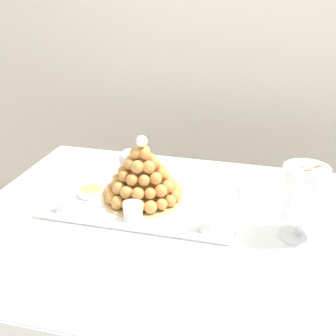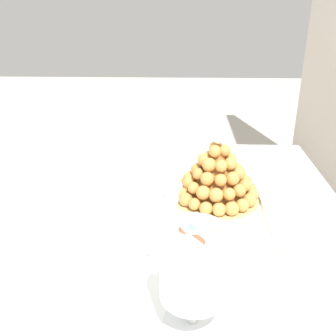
# 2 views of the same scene
# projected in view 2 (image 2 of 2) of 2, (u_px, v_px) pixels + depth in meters

# --- Properties ---
(buffet_table) EXTENTS (1.53, 1.00, 0.76)m
(buffet_table) POSITION_uv_depth(u_px,v_px,m) (183.00, 282.00, 1.04)
(buffet_table) COLOR brown
(buffet_table) RESTS_ON ground_plane
(serving_tray) EXTENTS (0.61, 0.34, 0.02)m
(serving_tray) POSITION_uv_depth(u_px,v_px,m) (208.00, 202.00, 1.22)
(serving_tray) COLOR white
(serving_tray) RESTS_ON buffet_table
(croquembouche) EXTENTS (0.26, 0.26, 0.22)m
(croquembouche) POSITION_uv_depth(u_px,v_px,m) (217.00, 176.00, 1.19)
(croquembouche) COLOR tan
(croquembouche) RESTS_ON serving_tray
(dessert_cup_left) EXTENTS (0.06, 0.06, 0.06)m
(dessert_cup_left) POSITION_uv_depth(u_px,v_px,m) (173.00, 164.00, 1.42)
(dessert_cup_left) COLOR silver
(dessert_cup_left) RESTS_ON serving_tray
(dessert_cup_mid_left) EXTENTS (0.06, 0.06, 0.06)m
(dessert_cup_mid_left) POSITION_uv_depth(u_px,v_px,m) (173.00, 193.00, 1.21)
(dessert_cup_mid_left) COLOR silver
(dessert_cup_mid_left) RESTS_ON serving_tray
(dessert_cup_centre) EXTENTS (0.05, 0.05, 0.06)m
(dessert_cup_centre) POSITION_uv_depth(u_px,v_px,m) (171.00, 235.00, 1.00)
(dessert_cup_centre) COLOR silver
(dessert_cup_centre) RESTS_ON serving_tray
(creme_brulee_ramekin) EXTENTS (0.09, 0.09, 0.02)m
(creme_brulee_ramekin) POSITION_uv_depth(u_px,v_px,m) (208.00, 172.00, 1.38)
(creme_brulee_ramekin) COLOR white
(creme_brulee_ramekin) RESTS_ON serving_tray
(macaron_goblet) EXTENTS (0.13, 0.13, 0.23)m
(macaron_goblet) POSITION_uv_depth(u_px,v_px,m) (193.00, 266.00, 0.72)
(macaron_goblet) COLOR white
(macaron_goblet) RESTS_ON buffet_table
(wine_glass) EXTENTS (0.08, 0.08, 0.15)m
(wine_glass) POSITION_uv_depth(u_px,v_px,m) (238.00, 162.00, 1.24)
(wine_glass) COLOR silver
(wine_glass) RESTS_ON buffet_table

